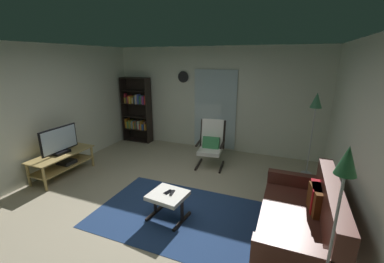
{
  "coord_description": "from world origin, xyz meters",
  "views": [
    {
      "loc": [
        1.84,
        -3.16,
        2.33
      ],
      "look_at": [
        0.23,
        0.85,
        1.04
      ],
      "focal_mm": 23.28,
      "sensor_mm": 36.0,
      "label": 1
    }
  ],
  "objects_px": {
    "ottoman": "(168,198)",
    "floor_lamp_by_sofa": "(341,192)",
    "lounge_armchair": "(211,142)",
    "television": "(60,142)",
    "tv_remote": "(172,193)",
    "tv_stand": "(63,161)",
    "leather_sofa": "(302,223)",
    "wall_clock": "(183,77)",
    "floor_lamp_by_shelf": "(316,107)",
    "cell_phone": "(168,192)",
    "bookshelf_near_tv": "(137,111)"
  },
  "relations": [
    {
      "from": "ottoman",
      "to": "floor_lamp_by_sofa",
      "type": "distance_m",
      "value": 2.35
    },
    {
      "from": "lounge_armchair",
      "to": "television",
      "type": "bearing_deg",
      "value": -148.07
    },
    {
      "from": "tv_remote",
      "to": "tv_stand",
      "type": "bearing_deg",
      "value": 164.99
    },
    {
      "from": "leather_sofa",
      "to": "wall_clock",
      "type": "relative_size",
      "value": 6.23
    },
    {
      "from": "tv_remote",
      "to": "floor_lamp_by_shelf",
      "type": "bearing_deg",
      "value": 45.26
    },
    {
      "from": "tv_remote",
      "to": "floor_lamp_by_sofa",
      "type": "bearing_deg",
      "value": -29.37
    },
    {
      "from": "floor_lamp_by_sofa",
      "to": "cell_phone",
      "type": "bearing_deg",
      "value": 156.8
    },
    {
      "from": "tv_stand",
      "to": "cell_phone",
      "type": "xyz_separation_m",
      "value": [
        2.63,
        -0.44,
        0.1
      ]
    },
    {
      "from": "leather_sofa",
      "to": "floor_lamp_by_shelf",
      "type": "relative_size",
      "value": 1.07
    },
    {
      "from": "leather_sofa",
      "to": "ottoman",
      "type": "distance_m",
      "value": 1.84
    },
    {
      "from": "leather_sofa",
      "to": "tv_remote",
      "type": "relative_size",
      "value": 12.55
    },
    {
      "from": "floor_lamp_by_shelf",
      "to": "wall_clock",
      "type": "bearing_deg",
      "value": 167.02
    },
    {
      "from": "bookshelf_near_tv",
      "to": "cell_phone",
      "type": "xyz_separation_m",
      "value": [
        2.48,
        -2.92,
        -0.45
      ]
    },
    {
      "from": "lounge_armchair",
      "to": "wall_clock",
      "type": "xyz_separation_m",
      "value": [
        -1.11,
        1.01,
        1.32
      ]
    },
    {
      "from": "tv_stand",
      "to": "bookshelf_near_tv",
      "type": "xyz_separation_m",
      "value": [
        0.15,
        2.48,
        0.55
      ]
    },
    {
      "from": "lounge_armchair",
      "to": "floor_lamp_by_shelf",
      "type": "xyz_separation_m",
      "value": [
        1.99,
        0.3,
        0.88
      ]
    },
    {
      "from": "bookshelf_near_tv",
      "to": "floor_lamp_by_sofa",
      "type": "distance_m",
      "value": 5.87
    },
    {
      "from": "lounge_armchair",
      "to": "cell_phone",
      "type": "relative_size",
      "value": 7.3
    },
    {
      "from": "lounge_armchair",
      "to": "wall_clock",
      "type": "bearing_deg",
      "value": 137.64
    },
    {
      "from": "leather_sofa",
      "to": "ottoman",
      "type": "xyz_separation_m",
      "value": [
        -1.83,
        -0.15,
        0.03
      ]
    },
    {
      "from": "ottoman",
      "to": "wall_clock",
      "type": "relative_size",
      "value": 1.97
    },
    {
      "from": "ottoman",
      "to": "lounge_armchair",
      "type": "bearing_deg",
      "value": 90.08
    },
    {
      "from": "tv_stand",
      "to": "wall_clock",
      "type": "distance_m",
      "value": 3.41
    },
    {
      "from": "tv_stand",
      "to": "wall_clock",
      "type": "height_order",
      "value": "wall_clock"
    },
    {
      "from": "bookshelf_near_tv",
      "to": "lounge_armchair",
      "type": "height_order",
      "value": "bookshelf_near_tv"
    },
    {
      "from": "lounge_armchair",
      "to": "bookshelf_near_tv",
      "type": "bearing_deg",
      "value": 161.0
    },
    {
      "from": "ottoman",
      "to": "television",
      "type": "bearing_deg",
      "value": 169.93
    },
    {
      "from": "ottoman",
      "to": "floor_lamp_by_shelf",
      "type": "relative_size",
      "value": 0.34
    },
    {
      "from": "tv_remote",
      "to": "wall_clock",
      "type": "distance_m",
      "value": 3.59
    },
    {
      "from": "cell_phone",
      "to": "wall_clock",
      "type": "bearing_deg",
      "value": 128.52
    },
    {
      "from": "leather_sofa",
      "to": "cell_phone",
      "type": "xyz_separation_m",
      "value": [
        -1.84,
        -0.12,
        0.1
      ]
    },
    {
      "from": "leather_sofa",
      "to": "floor_lamp_by_sofa",
      "type": "xyz_separation_m",
      "value": [
        0.15,
        -0.97,
        1.0
      ]
    },
    {
      "from": "tv_stand",
      "to": "leather_sofa",
      "type": "height_order",
      "value": "leather_sofa"
    },
    {
      "from": "bookshelf_near_tv",
      "to": "floor_lamp_by_sofa",
      "type": "xyz_separation_m",
      "value": [
        4.47,
        -3.78,
        0.44
      ]
    },
    {
      "from": "ottoman",
      "to": "floor_lamp_by_shelf",
      "type": "bearing_deg",
      "value": 50.36
    },
    {
      "from": "leather_sofa",
      "to": "floor_lamp_by_shelf",
      "type": "height_order",
      "value": "floor_lamp_by_shelf"
    },
    {
      "from": "floor_lamp_by_sofa",
      "to": "leather_sofa",
      "type": "bearing_deg",
      "value": 98.91
    },
    {
      "from": "cell_phone",
      "to": "ottoman",
      "type": "bearing_deg",
      "value": -59.07
    },
    {
      "from": "floor_lamp_by_shelf",
      "to": "wall_clock",
      "type": "xyz_separation_m",
      "value": [
        -3.1,
        0.71,
        0.44
      ]
    },
    {
      "from": "lounge_armchair",
      "to": "leather_sofa",
      "type": "bearing_deg",
      "value": -46.78
    },
    {
      "from": "bookshelf_near_tv",
      "to": "wall_clock",
      "type": "distance_m",
      "value": 1.7
    },
    {
      "from": "lounge_armchair",
      "to": "floor_lamp_by_shelf",
      "type": "bearing_deg",
      "value": 8.45
    },
    {
      "from": "tv_stand",
      "to": "floor_lamp_by_shelf",
      "type": "bearing_deg",
      "value": 22.56
    },
    {
      "from": "lounge_armchair",
      "to": "wall_clock",
      "type": "relative_size",
      "value": 3.53
    },
    {
      "from": "floor_lamp_by_sofa",
      "to": "lounge_armchair",
      "type": "bearing_deg",
      "value": 124.2
    },
    {
      "from": "ottoman",
      "to": "cell_phone",
      "type": "bearing_deg",
      "value": 102.12
    },
    {
      "from": "bookshelf_near_tv",
      "to": "floor_lamp_by_sofa",
      "type": "height_order",
      "value": "bookshelf_near_tv"
    },
    {
      "from": "leather_sofa",
      "to": "tv_remote",
      "type": "xyz_separation_m",
      "value": [
        -1.77,
        -0.12,
        0.11
      ]
    },
    {
      "from": "tv_stand",
      "to": "lounge_armchair",
      "type": "xyz_separation_m",
      "value": [
        2.63,
        1.62,
        0.22
      ]
    },
    {
      "from": "lounge_armchair",
      "to": "ottoman",
      "type": "relative_size",
      "value": 1.79
    }
  ]
}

